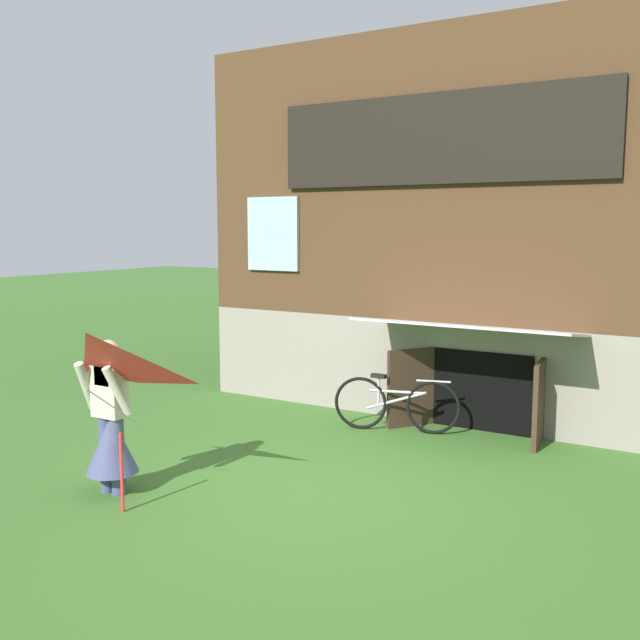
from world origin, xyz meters
The scene contains 5 objects.
ground_plane centered at (0.00, 0.00, 0.00)m, with size 60.00×60.00×0.00m, color #3D6B28.
log_house centered at (0.00, 5.35, 2.64)m, with size 7.37×5.82×5.28m.
person centered at (-1.74, -1.12, 0.66)m, with size 0.61×0.52×1.56m.
kite centered at (-1.35, -1.72, 1.28)m, with size 1.08×1.14×1.60m.
bicycle_silver centered at (-0.24, 2.36, 0.37)m, with size 1.60×0.51×0.75m.
Camera 1 is at (3.67, -6.05, 2.68)m, focal length 40.68 mm.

